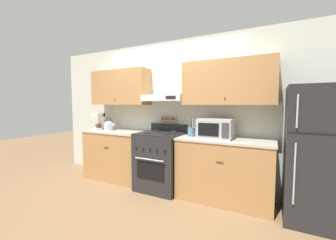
# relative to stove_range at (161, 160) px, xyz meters

# --- Properties ---
(ground_plane) EXTENTS (16.00, 16.00, 0.00)m
(ground_plane) POSITION_rel_stove_range_xyz_m (-0.00, -0.27, -0.48)
(ground_plane) COLOR brown
(wall_back) EXTENTS (5.20, 0.46, 2.55)m
(wall_back) POSITION_rel_stove_range_xyz_m (0.03, 0.30, 0.96)
(wall_back) COLOR silver
(wall_back) RESTS_ON ground_plane
(counter_left) EXTENTS (1.24, 0.61, 0.93)m
(counter_left) POSITION_rel_stove_range_xyz_m (-0.99, 0.05, -0.02)
(counter_left) COLOR #AD7A47
(counter_left) RESTS_ON ground_plane
(counter_right) EXTENTS (1.37, 0.61, 0.93)m
(counter_right) POSITION_rel_stove_range_xyz_m (1.05, 0.05, -0.02)
(counter_right) COLOR #AD7A47
(counter_right) RESTS_ON ground_plane
(stove_range) EXTENTS (0.72, 0.70, 1.08)m
(stove_range) POSITION_rel_stove_range_xyz_m (0.00, 0.00, 0.00)
(stove_range) COLOR #232326
(stove_range) RESTS_ON ground_plane
(refrigerator) EXTENTS (0.75, 0.70, 1.66)m
(refrigerator) POSITION_rel_stove_range_xyz_m (2.19, -0.01, 0.34)
(refrigerator) COLOR #232326
(refrigerator) RESTS_ON ground_plane
(tea_kettle) EXTENTS (0.25, 0.19, 0.25)m
(tea_kettle) POSITION_rel_stove_range_xyz_m (-1.18, 0.05, 0.54)
(tea_kettle) COLOR #B7B7BC
(tea_kettle) RESTS_ON counter_left
(coffee_maker) EXTENTS (0.16, 0.25, 0.33)m
(coffee_maker) POSITION_rel_stove_range_xyz_m (-1.46, 0.09, 0.61)
(coffee_maker) COLOR white
(coffee_maker) RESTS_ON counter_left
(microwave) EXTENTS (0.50, 0.40, 0.29)m
(microwave) POSITION_rel_stove_range_xyz_m (0.92, 0.07, 0.59)
(microwave) COLOR #ADAFB5
(microwave) RESTS_ON counter_right
(utensil_crock) EXTENTS (0.11, 0.11, 0.29)m
(utensil_crock) POSITION_rel_stove_range_xyz_m (0.53, 0.05, 0.52)
(utensil_crock) COLOR slate
(utensil_crock) RESTS_ON counter_right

